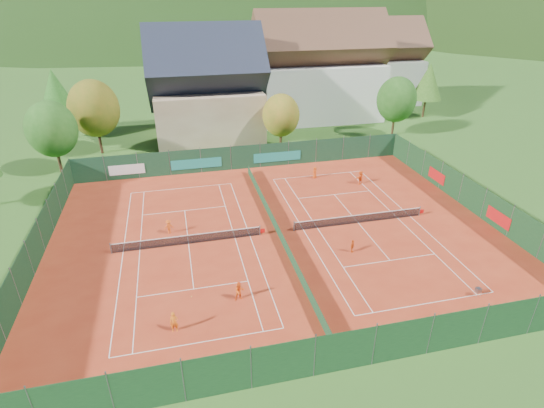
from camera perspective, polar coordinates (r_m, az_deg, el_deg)
The scene contains 31 objects.
ground at distance 38.86m, azimuth 0.68°, elevation -3.96°, with size 600.00×600.00×0.00m, color #29551A.
clay_pad at distance 38.85m, azimuth 0.68°, elevation -3.93°, with size 40.00×32.00×0.01m, color #A93118.
court_markings_left at distance 37.98m, azimuth -11.16°, elevation -5.29°, with size 11.03×23.83×0.00m.
court_markings_right at distance 41.28m, azimuth 11.53°, elevation -2.52°, with size 11.03×23.83×0.00m.
tennis_net_left at distance 37.72m, azimuth -10.99°, elevation -4.63°, with size 13.30×0.10×1.02m.
tennis_net_right at distance 41.10m, azimuth 11.79°, elevation -1.89°, with size 13.30×0.10×1.02m.
court_divider at distance 38.60m, azimuth 0.69°, elevation -3.30°, with size 0.03×28.80×1.00m.
fence_north at distance 52.29m, azimuth -4.06°, elevation 6.24°, with size 40.00×0.10×3.00m.
fence_south at distance 25.98m, azimuth 9.76°, elevation -18.92°, with size 40.00×0.04×3.00m.
fence_west at distance 39.06m, azimuth -29.22°, elevation -5.06°, with size 0.04×32.00×3.00m.
fence_east at distance 46.71m, azimuth 25.22°, elevation 0.97°, with size 0.09×32.00×3.00m.
chalet at distance 63.91m, azimuth -8.75°, elevation 14.70°, with size 16.20×12.00×16.00m.
hotel_block_a at distance 73.52m, azimuth 6.28°, elevation 17.05°, with size 21.60×11.00×17.25m.
hotel_block_b at distance 86.33m, azimuth 13.67°, elevation 17.46°, with size 17.28×10.00×15.50m.
tree_west_front at distance 56.02m, azimuth -27.52°, elevation 8.91°, with size 5.72×5.72×8.69m.
tree_west_mid at distance 60.73m, azimuth -22.83°, elevation 11.75°, with size 6.44×6.44×9.78m.
tree_west_back at distance 69.43m, azimuth -27.07°, elevation 13.22°, with size 5.60×5.60×10.00m.
tree_center at distance 58.14m, azimuth 1.21°, elevation 11.83°, with size 5.01×5.01×7.60m.
tree_east_front at distance 66.45m, azimuth 16.40°, elevation 13.32°, with size 5.72×5.72×8.69m.
tree_east_mid at distance 78.13m, azimuth 20.28°, elevation 15.22°, with size 5.04×5.04×9.00m.
tree_east_back at distance 81.04m, azimuth 12.29°, elevation 17.09°, with size 7.15×7.15×10.86m.
mountain_backdrop at distance 274.83m, azimuth -5.57°, elevation 14.45°, with size 820.00×530.00×242.00m.
ball_hopper at distance 34.62m, azimuth 26.00°, elevation -10.34°, with size 0.34×0.34×0.80m.
loose_ball_0 at distance 32.04m, azimuth -10.78°, elevation -12.10°, with size 0.07×0.07×0.07m, color #CCD833.
loose_ball_1 at distance 32.66m, azimuth 11.44°, elevation -11.30°, with size 0.07×0.07×0.07m, color #CCD833.
player_left_near at distance 29.12m, azimuth -13.04°, elevation -15.22°, with size 0.55×0.36×1.52m, color orange.
player_left_mid at distance 30.91m, azimuth -4.40°, elevation -11.59°, with size 0.73×0.57×1.50m, color #FD5D16.
player_left_far at distance 39.64m, azimuth -13.72°, elevation -2.98°, with size 0.88×0.51×1.36m, color #F25715.
player_right_near at distance 36.54m, azimuth 10.74°, elevation -5.57°, with size 0.70×0.29×1.20m, color #E25014.
player_right_far_a at distance 50.06m, azimuth 5.78°, elevation 4.24°, with size 0.68×0.44×1.40m, color #DA4D13.
player_right_far_b at distance 49.27m, azimuth 11.80°, elevation 3.51°, with size 1.46×0.47×1.58m, color #FF5C16.
Camera 1 is at (-8.16, -32.27, 20.04)m, focal length 28.00 mm.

